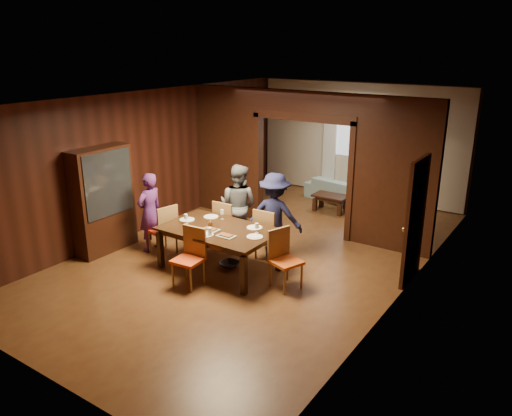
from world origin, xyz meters
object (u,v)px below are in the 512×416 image
Objects in this scene: coffee_table at (330,203)px; hutch at (103,200)px; person_navy at (275,215)px; chair_far_r at (269,233)px; sofa at (344,191)px; chair_far_l at (229,224)px; chair_left at (162,229)px; chair_right at (286,260)px; chair_near at (188,258)px; person_purple at (150,212)px; dining_table at (219,249)px; person_grey at (238,205)px.

hutch is at bearing -119.43° from coffee_table.
person_navy is 1.64× the size of chair_far_r.
chair_far_l reaches higher than sofa.
sofa is at bearing 174.60° from chair_left.
chair_right is at bearing 115.65° from person_navy.
person_navy is 1.64× the size of chair_near.
sofa is 2.03× the size of chair_right.
hutch is at bearing 35.07° from chair_far_l.
person_purple is at bearing 111.69° from chair_right.
chair_far_r reaches higher than dining_table.
person_grey is 1.68× the size of chair_far_l.
dining_table is at bearing 84.10° from chair_near.
person_navy is at bearing 29.28° from hutch.
person_purple is at bearing 33.89° from hutch.
person_navy is at bearing 132.72° from chair_left.
person_grey is at bearing 96.33° from chair_near.
sofa is 2.03× the size of chair_far_r.
chair_near is at bearing 59.59° from person_navy.
dining_table is at bearing 115.52° from chair_far_l.
dining_table is (-0.18, -4.81, 0.09)m from sofa.
coffee_table is (0.03, -0.85, -0.09)m from sofa.
chair_right is at bearing 94.86° from person_purple.
hutch is at bearing 24.78° from chair_far_r.
chair_far_l is at bearing -101.87° from coffee_table.
person_purple reaches higher than chair_right.
dining_table is 2.46m from hutch.
person_navy is at bearing 70.13° from chair_near.
chair_far_r is (0.25, -3.07, 0.28)m from coffee_table.
hutch is (-1.95, -1.63, 0.19)m from person_grey.
person_grey is 1.94m from chair_near.
dining_table is 1.01m from chair_far_r.
person_grey is at bearing -106.53° from chair_far_l.
chair_left is at bearing 16.27° from person_navy.
chair_right is (2.93, 0.11, -0.28)m from person_purple.
coffee_table is 0.82× the size of chair_left.
chair_near is at bearing -6.22° from hutch.
chair_right is (0.84, -0.99, -0.31)m from person_navy.
chair_far_r is at bearing 158.93° from person_grey.
sofa is 0.86m from coffee_table.
chair_left is at bearing -110.91° from coffee_table.
coffee_table is 3.19m from chair_far_l.
chair_far_l is (-0.65, -3.11, 0.28)m from coffee_table.
person_navy is 0.81× the size of sofa.
chair_near reaches higher than coffee_table.
hutch is at bearing 31.90° from person_grey.
chair_far_l reaches higher than dining_table.
chair_left is 2.01m from chair_far_r.
person_purple is at bearing 12.86° from person_navy.
chair_right is 1.94m from chair_far_l.
sofa is 5.09m from chair_left.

